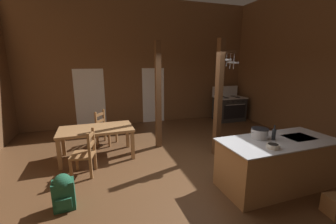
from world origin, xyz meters
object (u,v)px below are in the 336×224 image
Objects in this scene: backpack at (63,191)px; stockpot_on_counter at (259,133)px; ladderback_chair_by_post at (85,154)px; ladderback_chair_near_window at (105,128)px; dining_table at (96,132)px; bottle_tall_on_counter at (274,134)px; kitchen_island at (276,163)px; mixing_bowl_on_counter at (273,146)px; stove_range at (229,108)px.

stockpot_on_counter is (3.38, -0.30, 0.69)m from backpack.
ladderback_chair_by_post is 2.54× the size of stockpot_on_counter.
ladderback_chair_near_window is at bearing 75.23° from ladderback_chair_by_post.
dining_table is 6.27× the size of bottle_tall_on_counter.
ladderback_chair_by_post is at bearing 74.61° from backpack.
kitchen_island is 2.30× the size of ladderback_chair_near_window.
dining_table is 0.93m from ladderback_chair_near_window.
stockpot_on_counter reaches higher than kitchen_island.
bottle_tall_on_counter is at bearing -48.38° from ladderback_chair_near_window.
mixing_bowl_on_counter is (2.75, -2.61, 0.29)m from dining_table.
ladderback_chair_near_window is at bearing 131.13° from stockpot_on_counter.
kitchen_island is 0.65m from stockpot_on_counter.
ladderback_chair_near_window is at bearing 131.62° from bottle_tall_on_counter.
stockpot_on_counter is (3.10, -1.35, 0.55)m from ladderback_chair_by_post.
ladderback_chair_by_post is 4.74× the size of mixing_bowl_on_counter.
bottle_tall_on_counter reaches higher than ladderback_chair_by_post.
stove_range is 3.52× the size of stockpot_on_counter.
mixing_bowl_on_counter is 0.43m from bottle_tall_on_counter.
stove_range is 5.40m from dining_table.
stove_range is at bearing 66.92° from kitchen_island.
bottle_tall_on_counter is at bearing 45.41° from mixing_bowl_on_counter.
stove_range is 0.77× the size of dining_table.
stove_range is at bearing 13.19° from ladderback_chair_near_window.
ladderback_chair_by_post is (-3.38, 1.54, -0.00)m from kitchen_island.
mixing_bowl_on_counter is at bearing -43.49° from dining_table.
stockpot_on_counter is at bearing 146.78° from kitchen_island.
dining_table is 3.84m from bottle_tall_on_counter.
kitchen_island is 3.72m from ladderback_chair_by_post.
backpack is at bearing -105.60° from dining_table.
mixing_bowl_on_counter reaches higher than ladderback_chair_near_window.
mixing_bowl_on_counter is at bearing -13.13° from backpack.
ladderback_chair_by_post is (-0.23, -0.80, -0.20)m from dining_table.
backpack is at bearing 172.37° from kitchen_island.
backpack is 3.41m from mixing_bowl_on_counter.
bottle_tall_on_counter reaches higher than ladderback_chair_near_window.
ladderback_chair_by_post is (-0.44, -1.69, 0.00)m from ladderback_chair_near_window.
stove_range is 5.94m from ladderback_chair_by_post.
bottle_tall_on_counter reaches higher than stockpot_on_counter.
mixing_bowl_on_counter is (-0.40, -0.27, 0.49)m from kitchen_island.
ladderback_chair_by_post is 3.52m from mixing_bowl_on_counter.
kitchen_island is at bearing -47.66° from ladderback_chair_near_window.
backpack is at bearing 166.87° from mixing_bowl_on_counter.
stove_range reaches higher than ladderback_chair_near_window.
stove_range reaches higher than mixing_bowl_on_counter.
kitchen_island is 10.89× the size of mixing_bowl_on_counter.
ladderback_chair_near_window is (-4.79, -1.12, -0.03)m from stove_range.
mixing_bowl_on_counter is at bearing -104.60° from stockpot_on_counter.
stockpot_on_counter reaches higher than mixing_bowl_on_counter.
ladderback_chair_near_window reaches higher than backpack.
dining_table is 0.86m from ladderback_chair_by_post.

